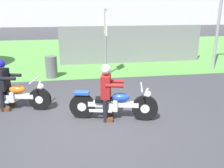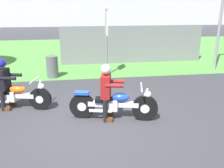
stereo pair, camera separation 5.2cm
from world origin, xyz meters
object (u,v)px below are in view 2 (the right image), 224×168
object	(u,v)px
sign_banner	(106,32)
rider_lead	(107,88)
motorcycle_follow	(12,95)
rider_follow	(4,80)
trash_can	(52,67)
motorcycle_lead	(113,104)

from	to	relation	value
sign_banner	rider_lead	bearing A→B (deg)	-97.45
motorcycle_follow	sign_banner	world-z (taller)	sign_banner
rider_lead	rider_follow	bearing A→B (deg)	171.50
trash_can	sign_banner	distance (m)	2.52
motorcycle_follow	trash_can	xyz separation A→B (m)	(0.84, 2.99, 0.05)
sign_banner	motorcycle_lead	bearing A→B (deg)	-95.13
rider_lead	rider_follow	size ratio (longest dim) A/B	1.01
rider_lead	trash_can	bearing A→B (deg)	125.65
motorcycle_follow	rider_follow	distance (m)	0.46
motorcycle_follow	sign_banner	size ratio (longest dim) A/B	0.82
rider_lead	sign_banner	distance (m)	4.20
motorcycle_follow	trash_can	bearing A→B (deg)	87.92
rider_lead	trash_can	distance (m)	4.35
motorcycle_lead	rider_follow	world-z (taller)	rider_follow
rider_lead	sign_banner	bearing A→B (deg)	96.18
motorcycle_lead	rider_follow	xyz separation A→B (m)	(-2.79, 1.11, 0.41)
rider_lead	motorcycle_follow	xyz separation A→B (m)	(-2.47, 1.03, -0.44)
motorcycle_lead	motorcycle_follow	xyz separation A→B (m)	(-2.63, 1.07, -0.01)
rider_lead	rider_follow	distance (m)	2.84
trash_can	sign_banner	size ratio (longest dim) A/B	0.33
motorcycle_follow	rider_follow	bearing A→B (deg)	179.12
rider_follow	sign_banner	world-z (taller)	sign_banner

